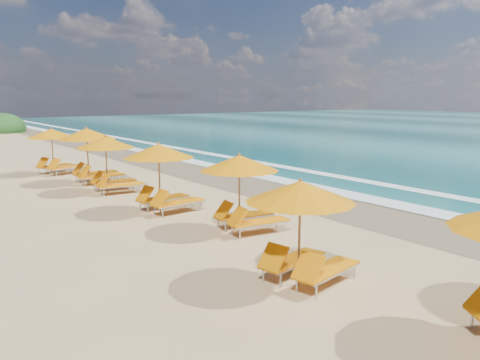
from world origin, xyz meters
The scene contains 9 objects.
ground centered at (0.00, 0.00, 0.00)m, with size 160.00×160.00×0.00m, color tan.
wet_sand centered at (4.00, 0.00, 0.01)m, with size 4.00×160.00×0.01m, color #7B6749.
surf_foam centered at (6.70, 0.00, 0.03)m, with size 4.00×160.00×0.01m.
station_2 centered at (-2.40, -5.54, 1.29)m, with size 2.77×2.65×2.30m.
station_3 centered at (-1.00, -1.60, 1.30)m, with size 2.73×2.59×2.33m.
station_4 centered at (-1.76, 1.96, 1.35)m, with size 2.75×2.58×2.41m.
station_5 centered at (-1.94, 6.25, 1.33)m, with size 2.69×2.52×2.37m.
station_6 centered at (-1.81, 8.81, 1.44)m, with size 2.87×2.68×2.57m.
station_7 centered at (-2.39, 12.46, 1.33)m, with size 3.06×3.01×2.38m.
Camera 1 is at (-9.25, -12.61, 3.93)m, focal length 36.25 mm.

